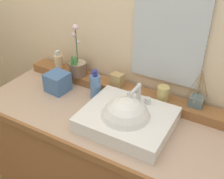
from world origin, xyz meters
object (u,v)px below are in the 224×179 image
sink_basin (126,120)px  reed_diffuser (197,101)px  tissue_box (58,82)px  tumbler_cup (163,93)px  lotion_bottle (95,87)px  trinket_box (117,80)px  soap_dispenser (59,61)px  potted_plant (78,66)px

sink_basin → reed_diffuser: reed_diffuser is taller
reed_diffuser → tissue_box: reed_diffuser is taller
tumbler_cup → lotion_bottle: lotion_bottle is taller
trinket_box → tissue_box: bearing=-150.2°
soap_dispenser → tumbler_cup: 0.76m
sink_basin → tumbler_cup: bearing=68.1°
soap_dispenser → reed_diffuser: size_ratio=0.60×
tumbler_cup → reed_diffuser: size_ratio=0.39×
reed_diffuser → lotion_bottle: bearing=-164.7°
potted_plant → trinket_box: (0.29, 0.01, -0.03)m
potted_plant → tumbler_cup: (0.59, -0.00, -0.02)m
potted_plant → trinket_box: potted_plant is taller
tumbler_cup → trinket_box: (-0.30, 0.01, -0.00)m
sink_basin → tissue_box: 0.55m
potted_plant → soap_dispenser: potted_plant is taller
potted_plant → tissue_box: 0.17m
tumbler_cup → tissue_box: bearing=-166.8°
tumbler_cup → reed_diffuser: reed_diffuser is taller
potted_plant → reed_diffuser: (0.78, 0.04, -0.03)m
sink_basin → tissue_box: sink_basin is taller
trinket_box → lotion_bottle: size_ratio=0.40×
potted_plant → trinket_box: size_ratio=4.43×
lotion_bottle → tissue_box: lotion_bottle is taller
sink_basin → trinket_box: (-0.20, 0.26, 0.06)m
tumbler_cup → tissue_box: (-0.64, -0.15, -0.04)m
sink_basin → potted_plant: size_ratio=1.33×
lotion_bottle → tissue_box: bearing=-172.1°
soap_dispenser → reed_diffuser: (0.95, 0.03, -0.02)m
potted_plant → trinket_box: 0.29m
tissue_box → sink_basin: bearing=-10.8°
soap_dispenser → lotion_bottle: lotion_bottle is taller
sink_basin → potted_plant: bearing=152.3°
lotion_bottle → reed_diffuser: bearing=15.3°
tumbler_cup → soap_dispenser: bearing=179.1°
potted_plant → tumbler_cup: size_ratio=4.15×
sink_basin → soap_dispenser: bearing=158.0°
sink_basin → lotion_bottle: lotion_bottle is taller
soap_dispenser → tumbler_cup: bearing=-0.9°
tumbler_cup → tissue_box: tumbler_cup is taller
tissue_box → soap_dispenser: bearing=125.7°
soap_dispenser → trinket_box: 0.46m
reed_diffuser → lotion_bottle: (-0.57, -0.15, -0.00)m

